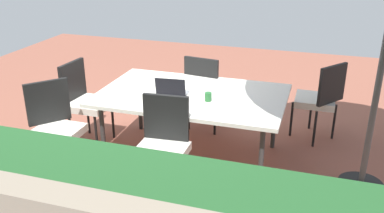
{
  "coord_description": "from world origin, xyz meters",
  "views": [
    {
      "loc": [
        -1.29,
        4.08,
        2.37
      ],
      "look_at": [
        0.0,
        0.0,
        0.61
      ],
      "focal_mm": 39.73,
      "sensor_mm": 36.0,
      "label": 1
    }
  ],
  "objects_px": {
    "chair_east": "(85,98)",
    "chair_northeast": "(54,125)",
    "chair_southwest": "(320,97)",
    "cup": "(208,97)",
    "dining_table": "(192,97)",
    "chair_south": "(206,88)",
    "laptop": "(172,91)",
    "chair_north": "(162,144)"
  },
  "relations": [
    {
      "from": "dining_table",
      "to": "chair_northeast",
      "type": "distance_m",
      "value": 1.46
    },
    {
      "from": "laptop",
      "to": "cup",
      "type": "xyz_separation_m",
      "value": [
        -0.41,
        0.04,
        -0.0
      ]
    },
    {
      "from": "chair_north",
      "to": "chair_southwest",
      "type": "xyz_separation_m",
      "value": [
        -1.35,
        -1.69,
        0.0
      ]
    },
    {
      "from": "chair_south",
      "to": "laptop",
      "type": "distance_m",
      "value": 0.91
    },
    {
      "from": "chair_north",
      "to": "chair_northeast",
      "type": "relative_size",
      "value": 1.0
    },
    {
      "from": "dining_table",
      "to": "chair_northeast",
      "type": "bearing_deg",
      "value": 32.14
    },
    {
      "from": "chair_southwest",
      "to": "cup",
      "type": "relative_size",
      "value": 10.8
    },
    {
      "from": "chair_southwest",
      "to": "dining_table",
      "type": "bearing_deg",
      "value": -20.05
    },
    {
      "from": "chair_north",
      "to": "chair_east",
      "type": "relative_size",
      "value": 1.0
    },
    {
      "from": "chair_northeast",
      "to": "cup",
      "type": "bearing_deg",
      "value": -26.32
    },
    {
      "from": "chair_east",
      "to": "chair_northeast",
      "type": "relative_size",
      "value": 1.0
    },
    {
      "from": "dining_table",
      "to": "chair_east",
      "type": "bearing_deg",
      "value": 0.95
    },
    {
      "from": "laptop",
      "to": "cup",
      "type": "height_order",
      "value": "laptop"
    },
    {
      "from": "dining_table",
      "to": "chair_east",
      "type": "relative_size",
      "value": 2.04
    },
    {
      "from": "chair_southwest",
      "to": "laptop",
      "type": "relative_size",
      "value": 2.86
    },
    {
      "from": "chair_northeast",
      "to": "chair_south",
      "type": "relative_size",
      "value": 1.0
    },
    {
      "from": "chair_east",
      "to": "chair_south",
      "type": "distance_m",
      "value": 1.48
    },
    {
      "from": "chair_south",
      "to": "laptop",
      "type": "bearing_deg",
      "value": 89.51
    },
    {
      "from": "chair_northeast",
      "to": "cup",
      "type": "relative_size",
      "value": 10.8
    },
    {
      "from": "chair_north",
      "to": "chair_south",
      "type": "bearing_deg",
      "value": 86.49
    },
    {
      "from": "chair_south",
      "to": "cup",
      "type": "distance_m",
      "value": 0.98
    },
    {
      "from": "chair_north",
      "to": "cup",
      "type": "relative_size",
      "value": 10.8
    },
    {
      "from": "chair_north",
      "to": "chair_southwest",
      "type": "height_order",
      "value": "same"
    },
    {
      "from": "chair_north",
      "to": "chair_south",
      "type": "distance_m",
      "value": 1.57
    },
    {
      "from": "chair_northeast",
      "to": "cup",
      "type": "xyz_separation_m",
      "value": [
        -1.45,
        -0.62,
        0.25
      ]
    },
    {
      "from": "chair_north",
      "to": "chair_northeast",
      "type": "distance_m",
      "value": 1.2
    },
    {
      "from": "chair_south",
      "to": "chair_east",
      "type": "bearing_deg",
      "value": 39.53
    },
    {
      "from": "chair_east",
      "to": "chair_north",
      "type": "bearing_deg",
      "value": -117.48
    },
    {
      "from": "chair_north",
      "to": "chair_northeast",
      "type": "bearing_deg",
      "value": 173.07
    },
    {
      "from": "chair_northeast",
      "to": "laptop",
      "type": "distance_m",
      "value": 1.26
    },
    {
      "from": "dining_table",
      "to": "chair_northeast",
      "type": "xyz_separation_m",
      "value": [
        1.23,
        0.77,
        -0.16
      ]
    },
    {
      "from": "chair_north",
      "to": "chair_south",
      "type": "height_order",
      "value": "same"
    },
    {
      "from": "chair_northeast",
      "to": "laptop",
      "type": "bearing_deg",
      "value": -17.16
    },
    {
      "from": "dining_table",
      "to": "chair_east",
      "type": "distance_m",
      "value": 1.33
    },
    {
      "from": "chair_south",
      "to": "cup",
      "type": "height_order",
      "value": "chair_south"
    },
    {
      "from": "chair_south",
      "to": "laptop",
      "type": "height_order",
      "value": "chair_south"
    },
    {
      "from": "chair_southwest",
      "to": "laptop",
      "type": "xyz_separation_m",
      "value": [
        1.5,
        0.98,
        0.25
      ]
    },
    {
      "from": "chair_southwest",
      "to": "chair_east",
      "type": "relative_size",
      "value": 1.0
    },
    {
      "from": "chair_south",
      "to": "cup",
      "type": "relative_size",
      "value": 10.8
    },
    {
      "from": "dining_table",
      "to": "chair_east",
      "type": "height_order",
      "value": "chair_east"
    },
    {
      "from": "dining_table",
      "to": "chair_south",
      "type": "xyz_separation_m",
      "value": [
        0.06,
        -0.75,
        -0.16
      ]
    },
    {
      "from": "dining_table",
      "to": "cup",
      "type": "relative_size",
      "value": 21.99
    }
  ]
}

